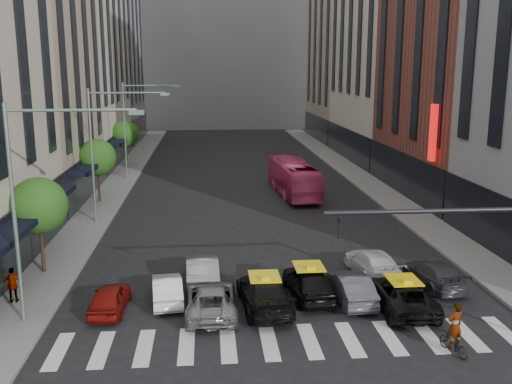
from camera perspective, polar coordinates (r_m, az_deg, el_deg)
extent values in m
plane|color=black|center=(21.75, 4.51, -16.47)|extent=(160.00, 160.00, 0.00)
cube|color=slate|center=(50.55, -14.21, 0.06)|extent=(3.00, 96.00, 0.15)
cube|color=slate|center=(52.02, 11.64, 0.53)|extent=(3.00, 96.00, 0.15)
cube|color=tan|center=(48.79, -21.91, 13.25)|extent=(8.00, 16.00, 24.00)
cube|color=gray|center=(85.03, -14.76, 14.96)|extent=(8.00, 18.00, 30.00)
cube|color=brown|center=(50.15, 19.54, 14.52)|extent=(8.00, 18.00, 26.00)
cube|color=tan|center=(86.28, 8.92, 14.50)|extent=(8.00, 18.00, 28.00)
cube|color=gray|center=(104.12, -3.28, 16.42)|extent=(30.00, 10.00, 36.00)
cylinder|color=black|center=(31.27, -20.64, -4.73)|extent=(0.18, 0.18, 3.15)
sphere|color=#1A4C15|center=(30.78, -20.91, -1.28)|extent=(2.88, 2.88, 2.88)
cylinder|color=black|center=(46.42, -15.45, 1.00)|extent=(0.18, 0.18, 3.15)
sphere|color=#1A4C15|center=(46.10, -15.59, 3.36)|extent=(2.88, 2.88, 2.88)
cylinder|color=black|center=(62.00, -12.84, 3.89)|extent=(0.18, 0.18, 3.15)
sphere|color=#1A4C15|center=(61.76, -12.93, 5.66)|extent=(2.88, 2.88, 2.88)
cylinder|color=gray|center=(24.75, -23.00, -2.26)|extent=(0.16, 0.16, 9.00)
cylinder|color=gray|center=(23.44, -18.00, 7.78)|extent=(5.00, 0.12, 0.12)
cube|color=gray|center=(23.02, -11.85, 7.80)|extent=(0.60, 0.25, 0.18)
cylinder|color=gray|center=(39.97, -16.08, 3.46)|extent=(0.16, 0.16, 9.00)
cylinder|color=gray|center=(39.17, -12.81, 9.65)|extent=(5.00, 0.12, 0.12)
cube|color=gray|center=(38.92, -9.10, 9.63)|extent=(0.60, 0.25, 0.18)
cylinder|color=gray|center=(55.64, -12.99, 5.99)|extent=(0.16, 0.16, 9.00)
cylinder|color=gray|center=(55.06, -10.58, 10.42)|extent=(5.00, 0.12, 0.12)
cube|color=gray|center=(54.89, -7.94, 10.40)|extent=(0.60, 0.25, 0.18)
cylinder|color=black|center=(20.38, 20.72, -1.71)|extent=(10.00, 0.16, 0.16)
imported|color=black|center=(19.01, 8.25, -3.56)|extent=(0.13, 0.16, 0.80)
cube|color=red|center=(42.15, 17.28, 5.68)|extent=(0.30, 0.70, 4.00)
imported|color=maroon|center=(26.13, -14.41, -10.24)|extent=(1.59, 3.64, 1.22)
imported|color=white|center=(26.63, -8.87, -9.54)|extent=(1.69, 3.86, 1.23)
imported|color=gray|center=(25.20, -4.52, -10.64)|extent=(2.17, 4.68, 1.30)
imported|color=black|center=(25.58, 0.85, -10.03)|extent=(2.41, 5.20, 1.47)
imported|color=black|center=(26.85, 5.27, -8.95)|extent=(2.15, 4.52, 1.49)
imported|color=#46494F|center=(26.67, 9.45, -9.40)|extent=(1.59, 4.11, 1.33)
imported|color=black|center=(26.34, 14.45, -9.91)|extent=(2.44, 4.92, 1.34)
imported|color=#36383D|center=(29.39, 17.40, -7.83)|extent=(2.14, 4.43, 1.24)
imported|color=#95959A|center=(28.43, -5.41, -7.76)|extent=(1.71, 4.48, 1.46)
imported|color=silver|center=(29.96, 11.58, -6.99)|extent=(2.26, 4.88, 1.38)
imported|color=#E2427D|center=(47.85, 3.78, 1.42)|extent=(3.11, 10.57, 2.91)
imported|color=black|center=(23.18, 19.14, -14.13)|extent=(0.97, 1.62, 0.80)
imported|color=gray|center=(22.65, 19.37, -11.21)|extent=(0.74, 0.60, 1.77)
imported|color=gray|center=(27.99, -23.13, -8.55)|extent=(0.99, 0.50, 1.63)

